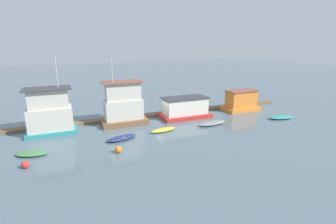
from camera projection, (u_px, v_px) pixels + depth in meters
ground_plane at (165, 120)px, 36.65m from camera, size 200.00×200.00×0.00m
dock_walkway at (158, 114)px, 39.04m from camera, size 42.40×1.41×0.30m
houseboat_teal at (50, 113)px, 30.96m from camera, size 5.66×3.54×9.28m
houseboat_brown at (123, 106)px, 34.32m from camera, size 5.97×3.40×8.51m
houseboat_red at (185, 108)px, 37.67m from camera, size 7.17×3.96×2.92m
houseboat_orange at (241, 101)px, 41.41m from camera, size 5.59×3.37×3.20m
dinghy_green at (31, 153)px, 25.35m from camera, size 3.31×2.32×0.37m
dinghy_navy at (122, 138)px, 29.35m from camera, size 3.84×2.35×0.42m
dinghy_yellow at (163, 130)px, 31.97m from camera, size 3.44×1.64×0.39m
dinghy_grey at (212, 123)px, 34.44m from camera, size 4.27×1.79×0.49m
dinghy_teal at (281, 117)px, 37.13m from camera, size 3.87×2.08×0.43m
buoy_orange at (118, 149)px, 25.87m from camera, size 0.69×0.69×0.69m
buoy_red at (25, 165)px, 22.76m from camera, size 0.64×0.64×0.64m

